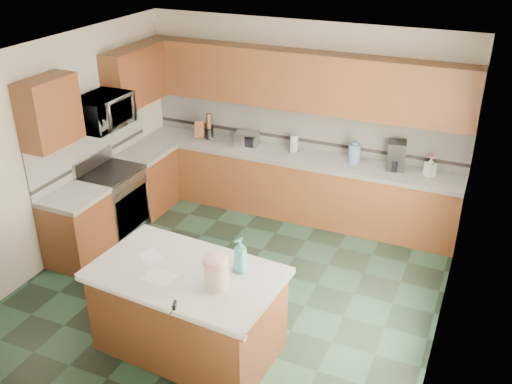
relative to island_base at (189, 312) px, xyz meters
The scene contains 52 objects.
floor 1.17m from the island_base, 92.86° to the left, with size 4.60×4.60×0.00m, color black.
ceiling 2.52m from the island_base, 92.86° to the left, with size 4.60×4.60×0.00m, color white.
wall_back 3.53m from the island_base, 90.91° to the left, with size 4.60×0.04×2.70m, color white.
wall_front 1.54m from the island_base, 92.52° to the right, with size 4.60×0.04×2.70m, color white.
wall_left 2.77m from the island_base, 155.43° to the left, with size 0.04×4.60×2.70m, color white.
wall_right 2.68m from the island_base, 25.60° to the left, with size 0.04×4.60×2.70m, color white.
back_base_cab 3.09m from the island_base, 91.01° to the left, with size 4.60×0.60×0.86m, color black.
back_countertop 3.12m from the island_base, 91.01° to the left, with size 4.60×0.64×0.06m, color white.
back_upper_cab 3.56m from the island_base, 90.97° to the left, with size 4.60×0.33×0.78m, color black.
back_backsplash 3.47m from the island_base, 90.92° to the left, with size 4.60×0.02×0.63m, color silver.
back_accent_band 3.42m from the island_base, 90.92° to the left, with size 4.60×0.01×0.05m, color black.
left_base_cab_rear 3.14m from the island_base, 130.85° to the left, with size 0.60×0.82×0.86m, color black.
left_counter_rear 3.17m from the island_base, 130.85° to the left, with size 0.64×0.82×0.06m, color white.
left_base_cab_front 2.22m from the island_base, 157.63° to the left, with size 0.60×0.72×0.86m, color black.
left_counter_front 2.27m from the island_base, 157.63° to the left, with size 0.64×0.72×0.06m, color white.
left_backsplash 2.97m from the island_base, 145.08° to the left, with size 0.02×2.30×0.63m, color silver.
left_accent_band 2.92m from the island_base, 145.01° to the left, with size 0.01×2.30×0.05m, color black.
left_upper_cab_rear 3.66m from the island_base, 131.09° to the left, with size 0.33×1.09×0.78m, color black.
left_upper_cab_front 2.79m from the island_base, 158.88° to the left, with size 0.33×0.72×0.78m, color black.
range_body 2.59m from the island_base, 142.34° to the left, with size 0.60×0.76×0.88m, color #B7B7BC.
range_oven_door 2.37m from the island_base, 138.06° to the left, with size 0.02×0.68×0.55m, color black.
range_cooktop 2.64m from the island_base, 142.34° to the left, with size 0.62×0.78×0.04m, color black.
range_handle 2.38m from the island_base, 137.57° to the left, with size 0.02×0.02×0.66m, color #B7B7BC.
range_backguard 2.87m from the island_base, 145.59° to the left, with size 0.06×0.76×0.18m, color #B7B7BC.
microwave 2.90m from the island_base, 142.34° to the left, with size 0.73×0.50×0.41m, color #B7B7BC.
island_base is the anchor object (origin of this frame).
island_top 0.46m from the island_base, ahead, with size 1.80×1.07×0.06m, color white.
island_bullnose 0.71m from the island_base, 90.00° to the right, with size 0.06×0.06×1.80m, color white.
treat_jar 0.72m from the island_base, 13.88° to the right, with size 0.22×0.22×0.23m, color beige.
treat_jar_lid 0.85m from the island_base, 13.88° to the right, with size 0.24×0.24×0.15m, color pink.
treat_jar_knob 0.90m from the island_base, 13.88° to the right, with size 0.03×0.03×0.08m, color tan.
treat_jar_knob_end_l 0.88m from the island_base, 15.47° to the right, with size 0.04×0.04×0.04m, color tan.
treat_jar_knob_end_r 0.91m from the island_base, 12.59° to the right, with size 0.04×0.04×0.04m, color tan.
soap_bottle_island 0.85m from the island_base, 24.21° to the left, with size 0.14×0.14×0.35m, color teal.
paper_sheet_a 0.55m from the island_base, 132.77° to the right, with size 0.29×0.22×0.00m, color white.
paper_sheet_b 0.67m from the island_base, 169.13° to the left, with size 0.25×0.19×0.00m, color white.
clamp_body 0.74m from the island_base, 69.89° to the right, with size 0.03×0.09×0.08m, color black.
clamp_handle 0.77m from the island_base, 71.60° to the right, with size 0.01×0.01×0.06m, color black.
knife_block 3.56m from the island_base, 116.55° to the left, with size 0.13×0.11×0.25m, color #472814.
utensil_crock 3.52m from the island_base, 114.23° to the left, with size 0.13×0.13×0.16m, color black.
utensil_bundle 3.55m from the island_base, 114.23° to the left, with size 0.07×0.07×0.23m, color #472814.
toaster_oven 3.29m from the island_base, 104.25° to the left, with size 0.33×0.23×0.19m, color #B7B7BC.
toaster_oven_door 3.19m from the island_base, 104.72° to the left, with size 0.29×0.01×0.15m, color black.
paper_towel 3.25m from the island_base, 91.61° to the left, with size 0.11×0.11×0.25m, color white.
paper_towel_base 3.23m from the island_base, 91.61° to the left, with size 0.17×0.17×0.01m, color #B7B7BC.
water_jug 3.30m from the island_base, 76.02° to the left, with size 0.16×0.16×0.26m, color #6886BD.
water_jug_neck 3.33m from the island_base, 76.02° to the left, with size 0.08×0.08×0.04m, color #6886BD.
coffee_maker 3.50m from the island_base, 67.13° to the left, with size 0.22×0.25×0.38m, color black.
coffee_carafe 3.43m from the island_base, 66.76° to the left, with size 0.16×0.16×0.16m, color black.
soap_bottle_back 3.66m from the island_base, 60.45° to the left, with size 0.12×0.12×0.26m, color white.
soap_back_cap 3.68m from the island_base, 60.45° to the left, with size 0.02×0.02×0.03m, color red.
window_light_proxy 2.63m from the island_base, 21.61° to the left, with size 0.02×1.40×1.10m, color white.
Camera 1 is at (2.47, -4.92, 4.00)m, focal length 40.00 mm.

